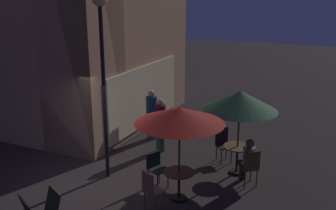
{
  "coord_description": "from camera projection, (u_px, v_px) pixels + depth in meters",
  "views": [
    {
      "loc": [
        -7.43,
        -5.31,
        4.76
      ],
      "look_at": [
        2.38,
        -0.82,
        1.56
      ],
      "focal_mm": 41.21,
      "sensor_mm": 36.0,
      "label": 1
    }
  ],
  "objects": [
    {
      "name": "patron_standing_2",
      "position": [
        152.0,
        115.0,
        12.73
      ],
      "size": [
        0.36,
        0.36,
        1.67
      ],
      "rotation": [
        0.0,
        0.0,
        5.66
      ],
      "color": "#51356D",
      "rests_on": "ground"
    },
    {
      "name": "cafe_chair_2",
      "position": [
        250.0,
        165.0,
        9.62
      ],
      "size": [
        0.57,
        0.57,
        0.99
      ],
      "rotation": [
        0.0,
        0.0,
        0.69
      ],
      "color": "#4D3A1D",
      "rests_on": "ground"
    },
    {
      "name": "cafe_table_1",
      "position": [
        237.0,
        153.0,
        10.34
      ],
      "size": [
        0.76,
        0.76,
        0.79
      ],
      "color": "black",
      "rests_on": "ground"
    },
    {
      "name": "cafe_building",
      "position": [
        52.0,
        6.0,
        12.91
      ],
      "size": [
        6.88,
        8.98,
        8.58
      ],
      "color": "tan",
      "rests_on": "ground"
    },
    {
      "name": "cafe_table_0",
      "position": [
        179.0,
        179.0,
        9.03
      ],
      "size": [
        0.72,
        0.72,
        0.72
      ],
      "color": "black",
      "rests_on": "ground"
    },
    {
      "name": "patio_umbrella_0",
      "position": [
        180.0,
        116.0,
        8.59
      ],
      "size": [
        2.04,
        2.04,
        2.28
      ],
      "color": "black",
      "rests_on": "ground"
    },
    {
      "name": "cafe_chair_0",
      "position": [
        156.0,
        166.0,
        9.63
      ],
      "size": [
        0.57,
        0.57,
        0.9
      ],
      "rotation": [
        0.0,
        0.0,
        -1.99
      ],
      "color": "black",
      "rests_on": "ground"
    },
    {
      "name": "cafe_chair_3",
      "position": [
        223.0,
        142.0,
        11.13
      ],
      "size": [
        0.56,
        0.56,
        0.99
      ],
      "rotation": [
        0.0,
        0.0,
        -2.39
      ],
      "color": "black",
      "rests_on": "ground"
    },
    {
      "name": "patron_seated_0",
      "position": [
        248.0,
        158.0,
        9.73
      ],
      "size": [
        0.5,
        0.48,
        1.24
      ],
      "rotation": [
        0.0,
        0.0,
        0.69
      ],
      "color": "black",
      "rests_on": "ground"
    },
    {
      "name": "ground_plane",
      "position": [
        101.0,
        183.0,
        9.96
      ],
      "size": [
        60.0,
        60.0,
        0.0
      ],
      "primitive_type": "plane",
      "color": "#2F2725"
    },
    {
      "name": "street_lamp_near_corner",
      "position": [
        102.0,
        47.0,
        9.35
      ],
      "size": [
        0.36,
        0.36,
        4.77
      ],
      "color": "black",
      "rests_on": "ground"
    },
    {
      "name": "patron_standing_1",
      "position": [
        160.0,
        125.0,
        11.73
      ],
      "size": [
        0.32,
        0.32,
        1.67
      ],
      "rotation": [
        0.0,
        0.0,
        5.75
      ],
      "color": "#314739",
      "rests_on": "ground"
    },
    {
      "name": "cafe_chair_1",
      "position": [
        151.0,
        188.0,
        8.5
      ],
      "size": [
        0.51,
        0.51,
        0.98
      ],
      "rotation": [
        0.0,
        0.0,
        -0.45
      ],
      "color": "brown",
      "rests_on": "ground"
    },
    {
      "name": "patio_umbrella_1",
      "position": [
        240.0,
        101.0,
        9.92
      ],
      "size": [
        1.96,
        1.96,
        2.31
      ],
      "color": "black",
      "rests_on": "ground"
    }
  ]
}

